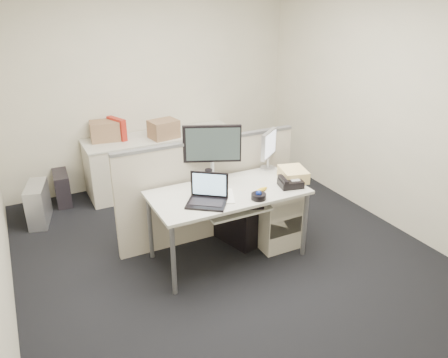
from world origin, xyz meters
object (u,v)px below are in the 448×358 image
laptop (206,191)px  desk_phone (291,183)px  monitor_main (212,153)px  desk (228,197)px

laptop → desk_phone: laptop is taller
monitor_main → desk_phone: 0.83m
monitor_main → desk_phone: (0.61, -0.50, -0.25)m
desk_phone → desk: bearing=176.2°
laptop → desk_phone: 0.91m
desk_phone → monitor_main: bearing=153.7°
monitor_main → desk_phone: size_ratio=2.63×
desk → laptop: size_ratio=4.28×
monitor_main → laptop: (-0.29, -0.48, -0.16)m
desk → laptop: bearing=-151.5°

